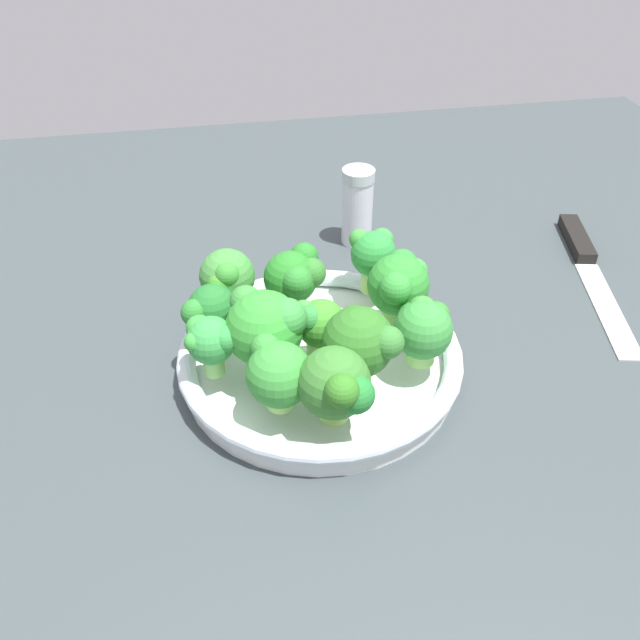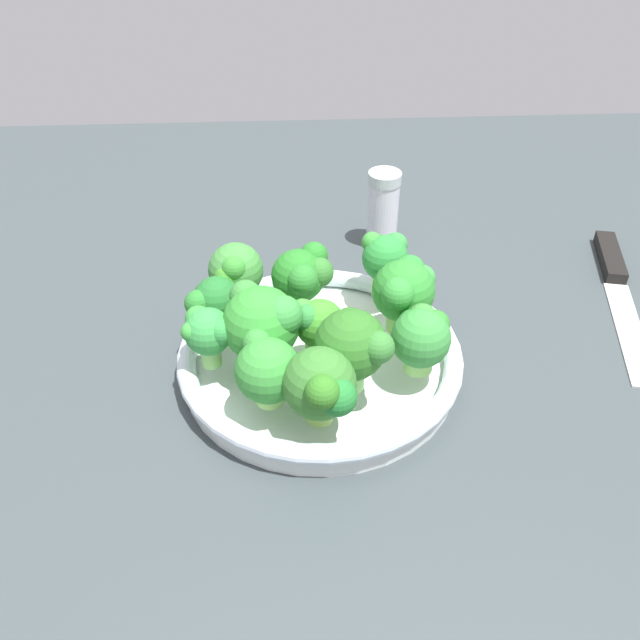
{
  "view_description": "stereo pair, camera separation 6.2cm",
  "coord_description": "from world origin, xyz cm",
  "px_view_note": "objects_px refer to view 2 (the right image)",
  "views": [
    {
      "loc": [
        -45.83,
        11.6,
        44.08
      ],
      "look_at": [
        1.98,
        2.85,
        6.25
      ],
      "focal_mm": 38.36,
      "sensor_mm": 36.0,
      "label": 1
    },
    {
      "loc": [
        -46.55,
        5.5,
        44.08
      ],
      "look_at": [
        1.98,
        2.85,
        6.25
      ],
      "focal_mm": 38.36,
      "sensor_mm": 36.0,
      "label": 2
    }
  ],
  "objects_px": {
    "broccoli_floret_2": "(317,324)",
    "broccoli_floret_9": "(267,368)",
    "broccoli_floret_3": "(352,345)",
    "broccoli_floret_11": "(263,325)",
    "bowl": "(320,358)",
    "broccoli_floret_4": "(404,290)",
    "broccoli_floret_6": "(208,332)",
    "knife": "(617,281)",
    "pepper_shaker": "(383,209)",
    "broccoli_floret_5": "(385,258)",
    "broccoli_floret_1": "(421,335)",
    "broccoli_floret_0": "(303,275)",
    "broccoli_floret_10": "(235,273)",
    "broccoli_floret_8": "(216,300)",
    "broccoli_floret_7": "(321,386)"
  },
  "relations": [
    {
      "from": "broccoli_floret_2",
      "to": "broccoli_floret_9",
      "type": "height_order",
      "value": "broccoli_floret_9"
    },
    {
      "from": "broccoli_floret_3",
      "to": "broccoli_floret_11",
      "type": "xyz_separation_m",
      "value": [
        0.03,
        0.07,
        -0.0
      ]
    },
    {
      "from": "bowl",
      "to": "broccoli_floret_4",
      "type": "distance_m",
      "value": 0.1
    },
    {
      "from": "bowl",
      "to": "broccoli_floret_2",
      "type": "distance_m",
      "value": 0.05
    },
    {
      "from": "broccoli_floret_6",
      "to": "knife",
      "type": "xyz_separation_m",
      "value": [
        0.15,
        -0.44,
        -0.06
      ]
    },
    {
      "from": "broccoli_floret_6",
      "to": "broccoli_floret_2",
      "type": "bearing_deg",
      "value": -83.81
    },
    {
      "from": "broccoli_floret_3",
      "to": "pepper_shaker",
      "type": "distance_m",
      "value": 0.29
    },
    {
      "from": "broccoli_floret_2",
      "to": "broccoli_floret_3",
      "type": "distance_m",
      "value": 0.05
    },
    {
      "from": "bowl",
      "to": "broccoli_floret_5",
      "type": "xyz_separation_m",
      "value": [
        0.08,
        -0.07,
        0.06
      ]
    },
    {
      "from": "broccoli_floret_9",
      "to": "pepper_shaker",
      "type": "height_order",
      "value": "pepper_shaker"
    },
    {
      "from": "bowl",
      "to": "knife",
      "type": "bearing_deg",
      "value": -69.77
    },
    {
      "from": "broccoli_floret_1",
      "to": "pepper_shaker",
      "type": "xyz_separation_m",
      "value": [
        0.26,
        -0.0,
        -0.02
      ]
    },
    {
      "from": "broccoli_floret_0",
      "to": "knife",
      "type": "bearing_deg",
      "value": -79.41
    },
    {
      "from": "broccoli_floret_6",
      "to": "pepper_shaker",
      "type": "relative_size",
      "value": 0.61
    },
    {
      "from": "broccoli_floret_10",
      "to": "pepper_shaker",
      "type": "height_order",
      "value": "broccoli_floret_10"
    },
    {
      "from": "pepper_shaker",
      "to": "knife",
      "type": "bearing_deg",
      "value": -111.88
    },
    {
      "from": "broccoli_floret_11",
      "to": "broccoli_floret_0",
      "type": "bearing_deg",
      "value": -24.34
    },
    {
      "from": "broccoli_floret_3",
      "to": "broccoli_floret_8",
      "type": "bearing_deg",
      "value": 53.66
    },
    {
      "from": "broccoli_floret_2",
      "to": "broccoli_floret_10",
      "type": "height_order",
      "value": "broccoli_floret_10"
    },
    {
      "from": "broccoli_floret_0",
      "to": "broccoli_floret_8",
      "type": "distance_m",
      "value": 0.09
    },
    {
      "from": "broccoli_floret_4",
      "to": "broccoli_floret_9",
      "type": "relative_size",
      "value": 1.18
    },
    {
      "from": "broccoli_floret_6",
      "to": "broccoli_floret_11",
      "type": "distance_m",
      "value": 0.05
    },
    {
      "from": "broccoli_floret_10",
      "to": "broccoli_floret_5",
      "type": "bearing_deg",
      "value": -82.82
    },
    {
      "from": "broccoli_floret_9",
      "to": "broccoli_floret_11",
      "type": "xyz_separation_m",
      "value": [
        0.04,
        0.0,
        0.01
      ]
    },
    {
      "from": "broccoli_floret_5",
      "to": "broccoli_floret_10",
      "type": "distance_m",
      "value": 0.15
    },
    {
      "from": "broccoli_floret_7",
      "to": "broccoli_floret_11",
      "type": "distance_m",
      "value": 0.09
    },
    {
      "from": "broccoli_floret_1",
      "to": "broccoli_floret_9",
      "type": "relative_size",
      "value": 0.98
    },
    {
      "from": "broccoli_floret_0",
      "to": "broccoli_floret_4",
      "type": "height_order",
      "value": "broccoli_floret_4"
    },
    {
      "from": "broccoli_floret_4",
      "to": "broccoli_floret_6",
      "type": "relative_size",
      "value": 1.26
    },
    {
      "from": "broccoli_floret_5",
      "to": "pepper_shaker",
      "type": "xyz_separation_m",
      "value": [
        0.14,
        -0.02,
        -0.03
      ]
    },
    {
      "from": "bowl",
      "to": "broccoli_floret_0",
      "type": "height_order",
      "value": "broccoli_floret_0"
    },
    {
      "from": "broccoli_floret_7",
      "to": "broccoli_floret_9",
      "type": "xyz_separation_m",
      "value": [
        0.03,
        0.04,
        -0.0
      ]
    },
    {
      "from": "broccoli_floret_1",
      "to": "pepper_shaker",
      "type": "relative_size",
      "value": 0.63
    },
    {
      "from": "broccoli_floret_0",
      "to": "broccoli_floret_3",
      "type": "distance_m",
      "value": 0.12
    },
    {
      "from": "broccoli_floret_3",
      "to": "broccoli_floret_5",
      "type": "distance_m",
      "value": 0.14
    },
    {
      "from": "bowl",
      "to": "broccoli_floret_10",
      "type": "bearing_deg",
      "value": 50.81
    },
    {
      "from": "broccoli_floret_0",
      "to": "broccoli_floret_1",
      "type": "height_order",
      "value": "broccoli_floret_0"
    },
    {
      "from": "broccoli_floret_9",
      "to": "broccoli_floret_8",
      "type": "bearing_deg",
      "value": 25.83
    },
    {
      "from": "broccoli_floret_6",
      "to": "broccoli_floret_9",
      "type": "height_order",
      "value": "broccoli_floret_9"
    },
    {
      "from": "broccoli_floret_7",
      "to": "broccoli_floret_9",
      "type": "distance_m",
      "value": 0.05
    },
    {
      "from": "bowl",
      "to": "broccoli_floret_0",
      "type": "xyz_separation_m",
      "value": [
        0.06,
        0.01,
        0.06
      ]
    },
    {
      "from": "broccoli_floret_3",
      "to": "broccoli_floret_6",
      "type": "height_order",
      "value": "broccoli_floret_3"
    },
    {
      "from": "broccoli_floret_8",
      "to": "broccoli_floret_10",
      "type": "xyz_separation_m",
      "value": [
        0.03,
        -0.02,
        0.01
      ]
    },
    {
      "from": "broccoli_floret_3",
      "to": "knife",
      "type": "bearing_deg",
      "value": -60.26
    },
    {
      "from": "broccoli_floret_8",
      "to": "broccoli_floret_4",
      "type": "bearing_deg",
      "value": -93.28
    },
    {
      "from": "bowl",
      "to": "broccoli_floret_11",
      "type": "xyz_separation_m",
      "value": [
        -0.02,
        0.05,
        0.06
      ]
    },
    {
      "from": "broccoli_floret_0",
      "to": "broccoli_floret_5",
      "type": "bearing_deg",
      "value": -74.4
    },
    {
      "from": "broccoli_floret_4",
      "to": "broccoli_floret_11",
      "type": "xyz_separation_m",
      "value": [
        -0.05,
        0.13,
        0.0
      ]
    },
    {
      "from": "broccoli_floret_4",
      "to": "broccoli_floret_7",
      "type": "height_order",
      "value": "broccoli_floret_4"
    },
    {
      "from": "broccoli_floret_7",
      "to": "broccoli_floret_8",
      "type": "relative_size",
      "value": 1.23
    }
  ]
}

